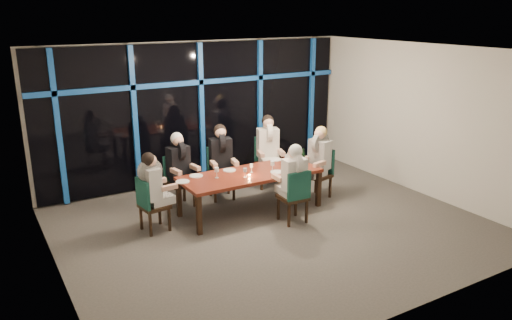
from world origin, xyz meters
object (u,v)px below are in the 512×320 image
at_px(water_pitcher, 293,164).
at_px(diner_far_right, 268,141).
at_px(chair_end_right, 321,170).
at_px(chair_far_mid, 220,170).
at_px(chair_end_left, 149,202).
at_px(dining_table, 250,176).
at_px(diner_end_left, 153,180).
at_px(diner_near_mid, 293,172).
at_px(diner_far_left, 179,159).
at_px(diner_far_mid, 221,151).
at_px(diner_end_right, 319,152).
at_px(chair_far_left, 178,178).
at_px(wine_bottle, 303,158).
at_px(chair_near_mid, 295,194).

bearing_deg(water_pitcher, diner_far_right, 83.29).
height_order(chair_end_right, water_pitcher, chair_end_right).
xyz_separation_m(chair_end_right, diner_far_right, (-0.58, 1.04, 0.44)).
distance_m(chair_far_mid, chair_end_left, 1.97).
height_order(dining_table, diner_far_right, diner_far_right).
relative_size(chair_far_mid, diner_end_left, 1.10).
bearing_deg(diner_far_right, diner_near_mid, -91.89).
relative_size(diner_far_left, diner_far_mid, 0.96).
xyz_separation_m(diner_end_left, diner_end_right, (3.33, -0.16, 0.04)).
bearing_deg(chair_far_left, chair_end_left, -143.27).
xyz_separation_m(diner_end_right, diner_near_mid, (-1.10, -0.72, -0.01)).
height_order(diner_end_left, water_pitcher, diner_end_left).
bearing_deg(chair_far_left, diner_far_mid, -15.44).
relative_size(chair_far_left, wine_bottle, 3.15).
relative_size(chair_end_left, diner_end_right, 0.98).
xyz_separation_m(diner_far_mid, diner_end_right, (1.66, -0.94, -0.03)).
bearing_deg(diner_end_right, dining_table, -105.40).
xyz_separation_m(diner_far_left, diner_end_left, (-0.80, -0.80, -0.03)).
bearing_deg(diner_near_mid, chair_far_left, -47.83).
bearing_deg(diner_far_mid, chair_end_left, -144.36).
height_order(diner_end_left, wine_bottle, diner_end_left).
distance_m(diner_far_mid, diner_end_left, 1.84).
bearing_deg(diner_end_right, chair_end_left, -105.54).
bearing_deg(diner_end_left, chair_far_left, -49.22).
height_order(diner_far_right, diner_end_right, diner_far_right).
relative_size(diner_far_left, diner_end_right, 0.99).
relative_size(chair_end_left, diner_far_left, 0.99).
relative_size(diner_end_right, wine_bottle, 3.09).
bearing_deg(chair_end_left, chair_near_mid, -119.83).
distance_m(dining_table, water_pitcher, 0.84).
distance_m(chair_near_mid, water_pitcher, 0.83).
relative_size(diner_end_left, diner_end_right, 0.96).
bearing_deg(diner_near_mid, chair_near_mid, 90.00).
bearing_deg(water_pitcher, chair_end_left, 176.79).
bearing_deg(diner_far_mid, diner_near_mid, -60.02).
distance_m(wine_bottle, water_pitcher, 0.38).
xyz_separation_m(chair_far_left, chair_end_left, (-0.87, -0.89, -0.02)).
height_order(diner_far_mid, wine_bottle, diner_far_mid).
distance_m(diner_far_right, diner_end_left, 2.97).
xyz_separation_m(diner_far_left, wine_bottle, (2.17, -0.95, -0.07)).
bearing_deg(chair_far_mid, chair_end_left, -142.32).
height_order(chair_far_left, wine_bottle, wine_bottle).
distance_m(chair_far_mid, wine_bottle, 1.66).
height_order(chair_end_left, diner_far_left, diner_far_left).
xyz_separation_m(chair_far_mid, diner_far_left, (-0.88, -0.07, 0.37)).
bearing_deg(diner_far_mid, diner_far_left, -169.84).
bearing_deg(diner_far_right, chair_far_left, -162.67).
bearing_deg(diner_end_right, water_pitcher, -91.33).
height_order(chair_far_mid, wine_bottle, wine_bottle).
height_order(chair_far_mid, diner_near_mid, diner_near_mid).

